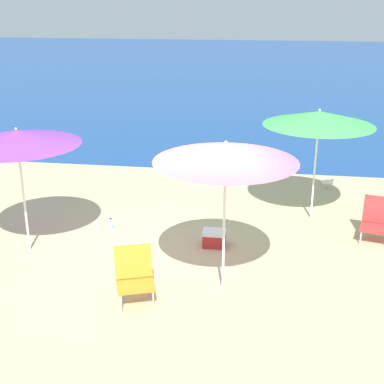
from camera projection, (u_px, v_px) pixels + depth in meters
The scene contains 10 objects.
ground_plane at pixel (189, 271), 8.08m from camera, with size 60.00×60.00×0.00m, color #C6B284.
sea_water at pixel (254, 67), 31.29m from camera, with size 60.00×40.00×0.01m.
beach_umbrella_pink at pixel (226, 153), 6.88m from camera, with size 1.91×1.91×2.18m.
beach_umbrella_green at pixel (319, 118), 9.38m from camera, with size 1.97×1.97×2.06m.
beach_umbrella_purple at pixel (17, 138), 8.12m from camera, with size 1.94×1.94×2.05m.
beach_chair_orange at pixel (134, 273), 7.21m from camera, with size 0.64×0.64×0.75m.
beach_chair_red at pixel (378, 219), 9.03m from camera, with size 0.62×0.61×0.73m.
water_bottle at pixel (111, 225), 9.51m from camera, with size 0.07×0.07×0.21m.
cooler_box at pixel (214, 238), 8.86m from camera, with size 0.38×0.30×0.27m.
seagull at pixel (328, 182), 11.51m from camera, with size 0.27×0.11×0.23m.
Camera 1 is at (1.10, -7.08, 3.92)m, focal length 50.00 mm.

